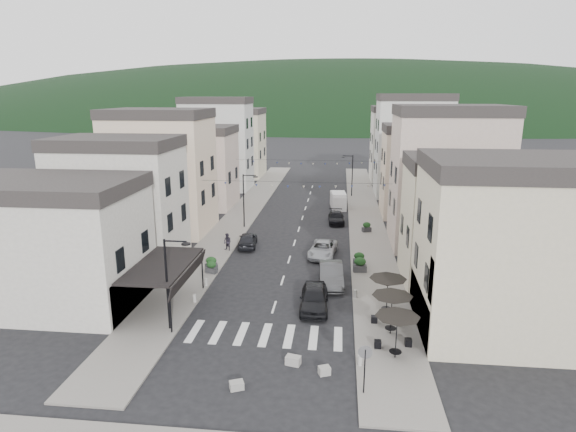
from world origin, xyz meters
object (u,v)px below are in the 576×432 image
Objects in this scene: delivery_van at (338,200)px; parked_car_a at (314,298)px; pedestrian_b at (227,242)px; parked_car_d at (336,218)px; pedestrian_a at (174,268)px; parked_car_c at (323,249)px; parked_car_b at (331,275)px; parked_car_e at (248,240)px.

parked_car_a is at bearing -98.06° from delivery_van.
pedestrian_b is at bearing 125.81° from parked_car_a.
pedestrian_a reaches higher than parked_car_d.
pedestrian_b is (-8.98, 0.29, 0.27)m from parked_car_c.
parked_car_b is 18.57m from parked_car_d.
parked_car_a reaches higher than parked_car_e.
delivery_van is at bearing -122.11° from parked_car_e.
parked_car_a is 23.08m from parked_car_d.
parked_car_d is (1.26, 23.05, -0.18)m from parked_car_a.
pedestrian_b is (-10.08, -11.52, 0.32)m from parked_car_d.
parked_car_a is 11.23m from parked_car_c.
delivery_van is (0.34, 26.11, 0.22)m from parked_car_b.
parked_car_a is 15.03m from parked_car_e.
parked_car_d is at bearing -136.43° from parked_car_e.
parked_car_d is 2.77× the size of pedestrian_a.
pedestrian_b reaches higher than pedestrian_a.
parked_car_b is 6.82m from parked_car_c.
pedestrian_a reaches higher than parked_car_b.
delivery_van is at bearing 90.89° from pedestrian_b.
parked_car_c is at bearing 87.57° from parked_car_a.
pedestrian_b is (-1.60, -1.66, 0.23)m from parked_car_e.
parked_car_d is 2.63× the size of pedestrian_b.
pedestrian_a reaches higher than parked_car_c.
parked_car_b is 12.61m from pedestrian_a.
parked_car_a is 1.12× the size of parked_car_e.
parked_car_d is 13.01m from parked_car_e.
pedestrian_b is (-8.82, 11.53, 0.14)m from parked_car_a.
delivery_van is 29.29m from pedestrian_a.
delivery_van is 2.79× the size of pedestrian_b.
pedestrian_a is (-4.32, -8.87, 0.19)m from parked_car_e.
parked_car_e is 19.43m from delivery_van.
parked_car_d is 7.55m from delivery_van.
parked_car_b is at bearing -75.29° from parked_car_c.
pedestrian_b is (-10.23, -19.06, -0.11)m from delivery_van.
parked_car_d is at bearing 85.25° from parked_car_a.
parked_car_e is (-7.22, 13.18, -0.09)m from parked_car_a.
parked_car_b is 1.09× the size of delivery_van.
pedestrian_a is at bearing -127.38° from parked_car_d.
pedestrian_a is at bearing 157.89° from parked_car_a.
parked_car_a is 1.03× the size of delivery_van.
parked_car_e is at bearing -121.78° from delivery_van.
parked_car_e is 2.56× the size of pedestrian_b.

